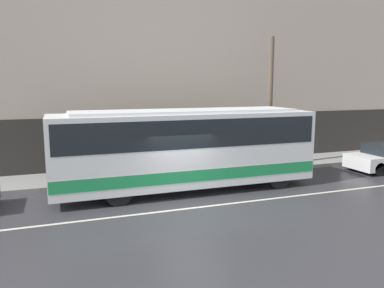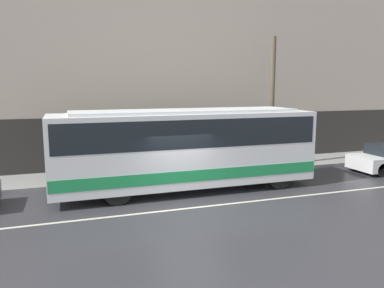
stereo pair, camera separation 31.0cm
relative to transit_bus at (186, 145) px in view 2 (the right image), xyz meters
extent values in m
plane|color=#333338|center=(-0.62, -2.29, -1.90)|extent=(60.00, 60.00, 0.00)
cube|color=gray|center=(-0.62, 3.11, -1.81)|extent=(60.00, 2.79, 0.18)
cube|color=#B7A899|center=(-0.62, 4.65, 4.39)|extent=(60.00, 0.30, 12.57)
cube|color=#2D2B28|center=(-0.62, 4.49, -0.50)|extent=(60.00, 0.06, 2.80)
cube|color=beige|center=(-0.62, -2.29, -1.89)|extent=(54.00, 0.14, 0.01)
cube|color=white|center=(-0.01, 0.00, -0.10)|extent=(10.77, 2.51, 2.90)
cube|color=#1E8C4C|center=(-0.01, 0.00, -1.00)|extent=(10.72, 2.53, 0.45)
cube|color=black|center=(-0.01, 0.00, 0.62)|extent=(10.45, 2.53, 1.10)
cube|color=orange|center=(5.33, 0.00, 1.16)|extent=(0.12, 1.88, 0.28)
cube|color=white|center=(-0.01, 0.00, 1.41)|extent=(9.16, 2.13, 0.12)
cylinder|color=black|center=(3.78, -1.09, -1.37)|extent=(1.05, 0.28, 1.05)
cylinder|color=black|center=(3.78, 1.09, -1.37)|extent=(1.05, 0.28, 1.05)
cylinder|color=black|center=(-2.99, -1.09, -1.37)|extent=(1.05, 0.28, 1.05)
cylinder|color=black|center=(-2.99, 1.09, -1.37)|extent=(1.05, 0.28, 1.05)
cylinder|color=black|center=(9.58, -0.83, -1.57)|extent=(0.66, 0.20, 0.66)
cylinder|color=black|center=(9.58, 0.83, -1.57)|extent=(0.66, 0.20, 0.66)
cylinder|color=brown|center=(5.32, 2.32, 1.57)|extent=(0.27, 0.27, 6.57)
camera|label=1|loc=(-4.95, -14.37, 2.44)|focal=35.00mm
camera|label=2|loc=(-4.66, -14.48, 2.44)|focal=35.00mm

